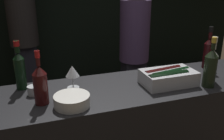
{
  "coord_description": "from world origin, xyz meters",
  "views": [
    {
      "loc": [
        -0.5,
        -1.15,
        1.65
      ],
      "look_at": [
        0.0,
        0.31,
        1.09
      ],
      "focal_mm": 40.0,
      "sensor_mm": 36.0,
      "label": 1
    }
  ],
  "objects_px": {
    "candle_votive": "(33,90)",
    "white_wine_bottle": "(212,63)",
    "wine_glass": "(72,72)",
    "red_wine_bottle_black_foil": "(208,51)",
    "bowl_white": "(72,100)",
    "red_wine_bottle_burgundy": "(20,69)",
    "ice_bin_with_bottles": "(168,77)",
    "person_in_hoodie": "(134,46)",
    "red_wine_bottle_tall": "(40,84)",
    "person_blond_tee": "(24,32)",
    "champagne_bottle": "(210,67)"
  },
  "relations": [
    {
      "from": "candle_votive",
      "to": "white_wine_bottle",
      "type": "xyz_separation_m",
      "value": [
        1.2,
        -0.18,
        0.1
      ]
    },
    {
      "from": "wine_glass",
      "to": "red_wine_bottle_black_foil",
      "type": "relative_size",
      "value": 0.46
    },
    {
      "from": "wine_glass",
      "to": "white_wine_bottle",
      "type": "xyz_separation_m",
      "value": [
        0.94,
        -0.2,
        0.02
      ]
    },
    {
      "from": "bowl_white",
      "to": "white_wine_bottle",
      "type": "xyz_separation_m",
      "value": [
        0.99,
        0.05,
        0.1
      ]
    },
    {
      "from": "candle_votive",
      "to": "red_wine_bottle_burgundy",
      "type": "distance_m",
      "value": 0.18
    },
    {
      "from": "ice_bin_with_bottles",
      "to": "person_in_hoodie",
      "type": "xyz_separation_m",
      "value": [
        0.28,
        1.21,
        -0.1
      ]
    },
    {
      "from": "white_wine_bottle",
      "to": "red_wine_bottle_tall",
      "type": "relative_size",
      "value": 1.0
    },
    {
      "from": "red_wine_bottle_tall",
      "to": "red_wine_bottle_black_foil",
      "type": "bearing_deg",
      "value": 8.93
    },
    {
      "from": "red_wine_bottle_black_foil",
      "to": "person_blond_tee",
      "type": "relative_size",
      "value": 0.19
    },
    {
      "from": "candle_votive",
      "to": "person_blond_tee",
      "type": "distance_m",
      "value": 1.85
    },
    {
      "from": "bowl_white",
      "to": "champagne_bottle",
      "type": "height_order",
      "value": "champagne_bottle"
    },
    {
      "from": "candle_votive",
      "to": "bowl_white",
      "type": "bearing_deg",
      "value": -47.95
    },
    {
      "from": "candle_votive",
      "to": "champagne_bottle",
      "type": "relative_size",
      "value": 0.21
    },
    {
      "from": "champagne_bottle",
      "to": "person_in_hoodie",
      "type": "height_order",
      "value": "person_in_hoodie"
    },
    {
      "from": "champagne_bottle",
      "to": "red_wine_bottle_black_foil",
      "type": "bearing_deg",
      "value": 52.93
    },
    {
      "from": "red_wine_bottle_burgundy",
      "to": "red_wine_bottle_tall",
      "type": "distance_m",
      "value": 0.28
    },
    {
      "from": "wine_glass",
      "to": "person_blond_tee",
      "type": "xyz_separation_m",
      "value": [
        -0.29,
        1.83,
        -0.06
      ]
    },
    {
      "from": "wine_glass",
      "to": "ice_bin_with_bottles",
      "type": "bearing_deg",
      "value": -13.65
    },
    {
      "from": "red_wine_bottle_burgundy",
      "to": "bowl_white",
      "type": "bearing_deg",
      "value": -51.95
    },
    {
      "from": "wine_glass",
      "to": "candle_votive",
      "type": "xyz_separation_m",
      "value": [
        -0.26,
        -0.02,
        -0.08
      ]
    },
    {
      "from": "red_wine_bottle_black_foil",
      "to": "wine_glass",
      "type": "bearing_deg",
      "value": -177.48
    },
    {
      "from": "wine_glass",
      "to": "red_wine_bottle_black_foil",
      "type": "height_order",
      "value": "red_wine_bottle_black_foil"
    },
    {
      "from": "candle_votive",
      "to": "red_wine_bottle_tall",
      "type": "distance_m",
      "value": 0.17
    },
    {
      "from": "person_in_hoodie",
      "to": "bowl_white",
      "type": "bearing_deg",
      "value": 25.41
    },
    {
      "from": "ice_bin_with_bottles",
      "to": "bowl_white",
      "type": "height_order",
      "value": "ice_bin_with_bottles"
    },
    {
      "from": "red_wine_bottle_tall",
      "to": "person_in_hoodie",
      "type": "relative_size",
      "value": 0.19
    },
    {
      "from": "ice_bin_with_bottles",
      "to": "bowl_white",
      "type": "relative_size",
      "value": 1.75
    },
    {
      "from": "red_wine_bottle_burgundy",
      "to": "white_wine_bottle",
      "type": "xyz_separation_m",
      "value": [
        1.26,
        -0.3,
        -0.01
      ]
    },
    {
      "from": "ice_bin_with_bottles",
      "to": "red_wine_bottle_black_foil",
      "type": "height_order",
      "value": "red_wine_bottle_black_foil"
    },
    {
      "from": "red_wine_bottle_burgundy",
      "to": "white_wine_bottle",
      "type": "relative_size",
      "value": 1.01
    },
    {
      "from": "bowl_white",
      "to": "person_blond_tee",
      "type": "xyz_separation_m",
      "value": [
        -0.24,
        2.07,
        0.01
      ]
    },
    {
      "from": "ice_bin_with_bottles",
      "to": "champagne_bottle",
      "type": "relative_size",
      "value": 1.07
    },
    {
      "from": "bowl_white",
      "to": "white_wine_bottle",
      "type": "bearing_deg",
      "value": 2.84
    },
    {
      "from": "person_blond_tee",
      "to": "red_wine_bottle_black_foil",
      "type": "bearing_deg",
      "value": -45.96
    },
    {
      "from": "ice_bin_with_bottles",
      "to": "person_in_hoodie",
      "type": "height_order",
      "value": "person_in_hoodie"
    },
    {
      "from": "ice_bin_with_bottles",
      "to": "wine_glass",
      "type": "distance_m",
      "value": 0.65
    },
    {
      "from": "champagne_bottle",
      "to": "person_blond_tee",
      "type": "relative_size",
      "value": 0.19
    },
    {
      "from": "wine_glass",
      "to": "candle_votive",
      "type": "height_order",
      "value": "wine_glass"
    },
    {
      "from": "bowl_white",
      "to": "white_wine_bottle",
      "type": "distance_m",
      "value": 1.0
    },
    {
      "from": "wine_glass",
      "to": "white_wine_bottle",
      "type": "bearing_deg",
      "value": -11.83
    },
    {
      "from": "bowl_white",
      "to": "red_wine_bottle_burgundy",
      "type": "bearing_deg",
      "value": 128.05
    },
    {
      "from": "red_wine_bottle_black_foil",
      "to": "person_in_hoodie",
      "type": "distance_m",
      "value": 1.04
    },
    {
      "from": "white_wine_bottle",
      "to": "candle_votive",
      "type": "bearing_deg",
      "value": 171.65
    },
    {
      "from": "ice_bin_with_bottles",
      "to": "wine_glass",
      "type": "xyz_separation_m",
      "value": [
        -0.63,
        0.15,
        0.06
      ]
    },
    {
      "from": "wine_glass",
      "to": "candle_votive",
      "type": "relative_size",
      "value": 2.15
    },
    {
      "from": "ice_bin_with_bottles",
      "to": "person_blond_tee",
      "type": "relative_size",
      "value": 0.2
    },
    {
      "from": "red_wine_bottle_tall",
      "to": "ice_bin_with_bottles",
      "type": "bearing_deg",
      "value": 0.43
    },
    {
      "from": "red_wine_bottle_black_foil",
      "to": "champagne_bottle",
      "type": "xyz_separation_m",
      "value": [
        -0.24,
        -0.32,
        0.0
      ]
    },
    {
      "from": "ice_bin_with_bottles",
      "to": "white_wine_bottle",
      "type": "xyz_separation_m",
      "value": [
        0.31,
        -0.04,
        0.07
      ]
    },
    {
      "from": "champagne_bottle",
      "to": "white_wine_bottle",
      "type": "distance_m",
      "value": 0.1
    }
  ]
}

